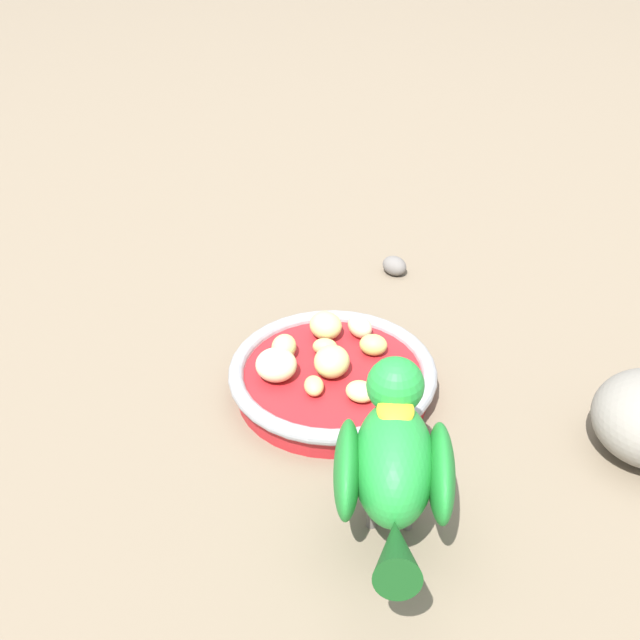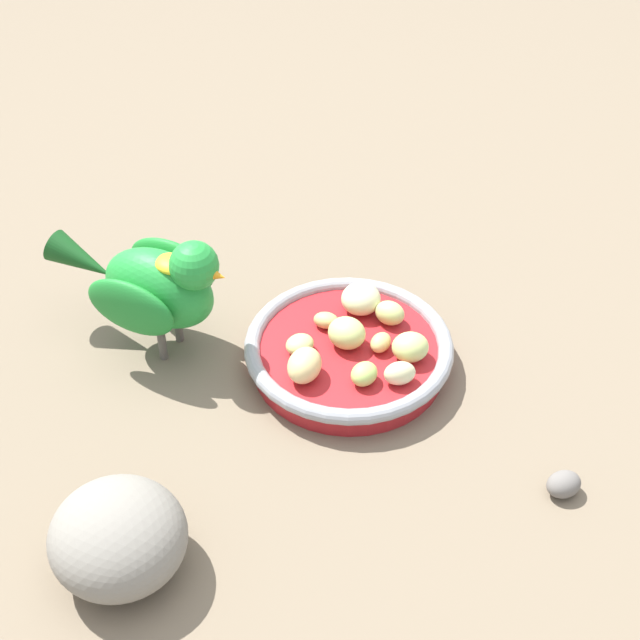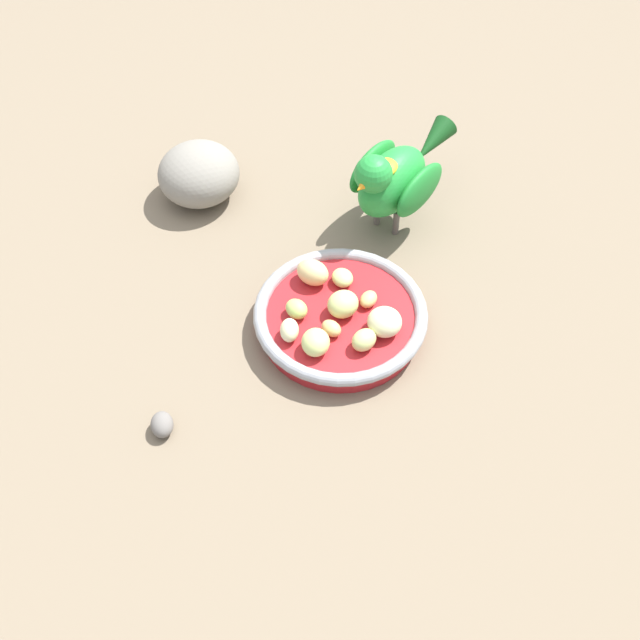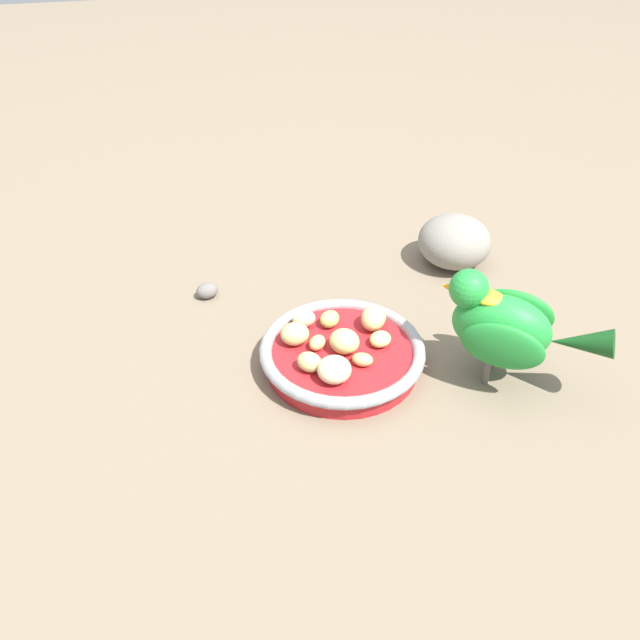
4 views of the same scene
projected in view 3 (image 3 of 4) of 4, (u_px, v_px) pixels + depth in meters
The scene contains 15 objects.
ground_plane at pixel (317, 346), 0.93m from camera, with size 4.00×4.00×0.00m, color #756651.
feeding_bowl at pixel (340, 318), 0.93m from camera, with size 0.20×0.20×0.03m.
apple_piece_0 at pixel (343, 304), 0.91m from camera, with size 0.04×0.03×0.03m, color #C6D17A.
apple_piece_1 at pixel (342, 278), 0.95m from camera, with size 0.03×0.02×0.02m, color #C6D17A.
apple_piece_2 at pixel (297, 309), 0.92m from camera, with size 0.03×0.02×0.02m, color #B2CC66.
apple_piece_3 at pixel (313, 272), 0.94m from camera, with size 0.04×0.03×0.03m, color #E5C67F.
apple_piece_4 at pixel (317, 342), 0.88m from camera, with size 0.03×0.03×0.03m, color #C6D17A.
apple_piece_5 at pixel (385, 322), 0.90m from camera, with size 0.04×0.04×0.03m, color beige.
apple_piece_6 at pixel (368, 299), 0.93m from camera, with size 0.02×0.02×0.02m, color tan.
apple_piece_7 at pixel (364, 340), 0.89m from camera, with size 0.03×0.02×0.02m, color #C6D17A.
apple_piece_8 at pixel (289, 330), 0.90m from camera, with size 0.03×0.02×0.02m, color beige.
apple_piece_9 at pixel (331, 331), 0.90m from camera, with size 0.02×0.02×0.02m, color tan.
parrot at pixel (394, 177), 0.99m from camera, with size 0.18×0.14×0.14m.
rock_large at pixel (199, 174), 1.06m from camera, with size 0.11×0.10×0.07m, color gray.
pebble_0 at pixel (162, 425), 0.85m from camera, with size 0.03×0.02×0.02m, color slate.
Camera 3 is at (0.56, 0.03, 0.74)m, focal length 46.05 mm.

